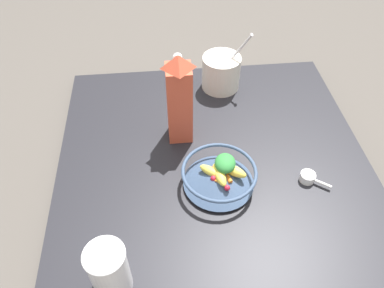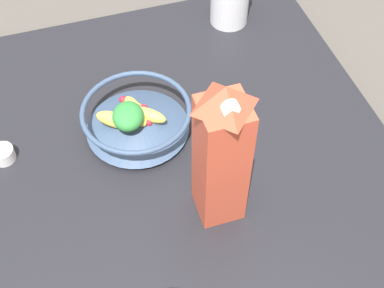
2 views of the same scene
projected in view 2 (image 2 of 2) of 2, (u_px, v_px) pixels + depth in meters
The scene contains 5 objects.
ground_plane at pixel (153, 181), 1.00m from camera, with size 6.00×6.00×0.00m, color #4C4742.
countertop at pixel (152, 176), 0.99m from camera, with size 0.92×0.92×0.03m.
fruit_bowl at pixel (135, 118), 1.00m from camera, with size 0.21×0.21×0.09m.
milk_carton at pixel (221, 155), 0.81m from camera, with size 0.07×0.07×0.30m.
measuring_scoop at pixel (2, 154), 0.99m from camera, with size 0.08×0.07×0.03m.
Camera 2 is at (-0.10, -0.56, 0.83)m, focal length 50.00 mm.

